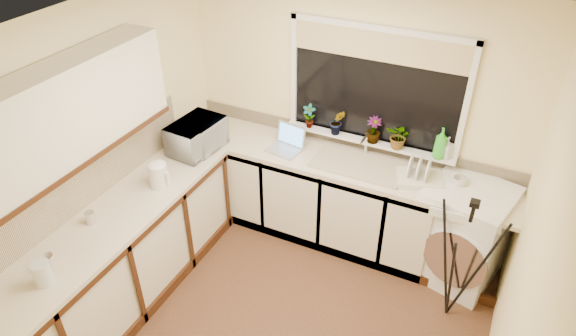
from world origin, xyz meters
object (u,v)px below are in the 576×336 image
(kettle, at_px, (159,175))
(glass_jug, at_px, (42,273))
(plant_a, at_px, (309,116))
(washing_machine, at_px, (462,233))
(cup_left, at_px, (48,261))
(cup_back, at_px, (459,182))
(steel_jar, at_px, (90,218))
(tripod, at_px, (460,261))
(plant_d, at_px, (399,137))
(plant_c, at_px, (374,130))
(laptop, at_px, (287,143))
(soap_bottle_clear, at_px, (447,147))
(plant_b, at_px, (337,122))
(microwave, at_px, (197,136))
(dish_rack, at_px, (419,179))
(soap_bottle_green, at_px, (441,143))

(kettle, distance_m, glass_jug, 1.23)
(plant_a, bearing_deg, washing_machine, -7.43)
(glass_jug, xyz_separation_m, cup_left, (-0.10, 0.13, -0.04))
(glass_jug, relative_size, cup_left, 1.78)
(kettle, distance_m, cup_back, 2.53)
(steel_jar, bearing_deg, washing_machine, 32.36)
(tripod, height_order, plant_d, plant_d)
(steel_jar, height_order, plant_c, plant_c)
(kettle, height_order, cup_back, kettle)
(laptop, height_order, soap_bottle_clear, soap_bottle_clear)
(laptop, relative_size, plant_c, 1.40)
(kettle, xyz_separation_m, cup_left, (-0.11, -1.10, -0.06))
(laptop, bearing_deg, plant_b, 37.16)
(microwave, bearing_deg, plant_d, -66.17)
(cup_left, bearing_deg, cup_back, 42.07)
(steel_jar, bearing_deg, plant_b, 54.77)
(tripod, height_order, cup_left, tripod)
(tripod, distance_m, plant_d, 1.18)
(plant_a, relative_size, plant_d, 1.00)
(dish_rack, height_order, steel_jar, steel_jar)
(washing_machine, distance_m, dish_rack, 0.63)
(kettle, height_order, plant_c, plant_c)
(plant_a, bearing_deg, soap_bottle_clear, 1.48)
(plant_c, xyz_separation_m, plant_d, (0.24, -0.01, -0.00))
(plant_c, bearing_deg, washing_machine, -12.64)
(steel_jar, bearing_deg, dish_rack, 37.14)
(glass_jug, distance_m, steel_jar, 0.63)
(laptop, height_order, cup_back, laptop)
(plant_a, bearing_deg, tripod, -23.75)
(laptop, xyz_separation_m, steel_jar, (-0.89, -1.63, -0.01))
(laptop, xyz_separation_m, plant_c, (0.76, 0.22, 0.21))
(tripod, xyz_separation_m, plant_d, (-0.75, 0.71, 0.57))
(washing_machine, relative_size, soap_bottle_green, 3.32)
(tripod, xyz_separation_m, cup_left, (-2.57, -1.61, 0.35))
(steel_jar, bearing_deg, soap_bottle_clear, 39.30)
(plant_d, relative_size, cup_back, 1.86)
(kettle, height_order, soap_bottle_clear, soap_bottle_clear)
(laptop, distance_m, tripod, 1.85)
(glass_jug, bearing_deg, plant_d, 54.95)
(cup_back, bearing_deg, steel_jar, -145.55)
(glass_jug, bearing_deg, cup_left, 128.78)
(plant_b, relative_size, soap_bottle_green, 0.88)
(tripod, distance_m, cup_back, 0.68)
(tripod, relative_size, cup_left, 12.13)
(cup_back, xyz_separation_m, cup_left, (-2.40, -2.17, -0.00))
(kettle, height_order, glass_jug, kettle)
(soap_bottle_clear, bearing_deg, plant_c, -177.62)
(tripod, bearing_deg, soap_bottle_green, 98.74)
(microwave, relative_size, plant_c, 2.15)
(microwave, distance_m, cup_left, 1.72)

